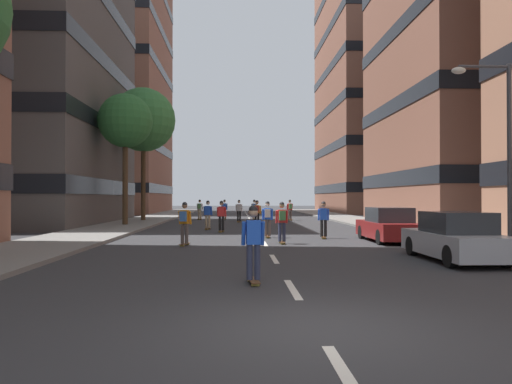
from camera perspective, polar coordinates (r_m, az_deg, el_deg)
The scene contains 25 objects.
ground_plane at distance 33.45m, azimuth -0.30°, elevation -4.02°, with size 157.48×157.48×0.00m, color #333335.
sidewalk_left at distance 37.47m, azimuth -13.99°, elevation -3.53°, with size 3.97×72.18×0.14m, color gray.
sidewalk_right at distance 38.03m, azimuth 12.82°, elevation -3.50°, with size 3.97×72.18×0.14m, color gray.
lane_markings at distance 35.20m, azimuth -0.40°, elevation -3.85°, with size 0.16×62.20×0.01m.
building_left_far at distance 65.88m, azimuth -18.67°, elevation 13.23°, with size 17.11×19.13×35.30m.
building_right_mid at distance 42.18m, azimuth 27.33°, elevation 12.13°, with size 17.11×16.89×22.31m.
building_right_far at distance 66.66m, azimuth 16.00°, elevation 13.35°, with size 17.11×20.94×35.96m.
parked_car_near at distance 21.95m, azimuth 15.59°, elevation -3.93°, with size 1.82×4.40×1.52m.
parked_car_mid at distance 15.96m, azimuth 22.78°, elevation -5.15°, with size 1.82×4.40×1.52m.
street_tree_near at distance 33.74m, azimuth -15.40°, elevation 8.15°, with size 3.65×3.65×8.86m.
street_tree_mid at distance 39.93m, azimuth -13.35°, elevation 8.38°, with size 5.16×5.16×10.70m.
streetlamp_right at distance 18.73m, azimuth 27.15°, elevation 6.08°, with size 2.13×0.30×6.50m.
skater_0 at distance 31.81m, azimuth 0.11°, elevation -2.37°, with size 0.56×0.92×1.78m.
skater_1 at distance 10.86m, azimuth -0.32°, elevation -5.82°, with size 0.55×0.92×1.78m.
skater_2 at distance 27.00m, azimuth -4.16°, elevation -2.73°, with size 0.56×0.92×1.78m.
skater_3 at distance 29.19m, azimuth -5.80°, elevation -2.57°, with size 0.56×0.92×1.78m.
skater_4 at distance 40.74m, azimuth 4.09°, elevation -1.99°, with size 0.57×0.92×1.78m.
skater_5 at distance 41.72m, azimuth -0.21°, elevation -1.96°, with size 0.55×0.91×1.78m.
skater_6 at distance 42.09m, azimuth -6.78°, elevation -1.94°, with size 0.56×0.92×1.78m.
skater_7 at distance 42.31m, azimuth -3.80°, elevation -1.98°, with size 0.55×0.91×1.78m.
skater_8 at distance 20.14m, azimuth 3.13°, elevation -3.35°, with size 0.54×0.90×1.78m.
skater_9 at distance 19.51m, azimuth -8.59°, elevation -3.43°, with size 0.57×0.92×1.78m.
skater_10 at distance 37.63m, azimuth -2.05°, elevation -2.15°, with size 0.56×0.92×1.78m.
skater_11 at distance 23.12m, azimuth 1.39°, elevation -3.01°, with size 0.54×0.90×1.78m.
skater_12 at distance 22.89m, azimuth 8.10°, elevation -3.10°, with size 0.56×0.92×1.78m.
Camera 1 is at (-1.20, -7.13, 1.96)m, focal length 33.34 mm.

